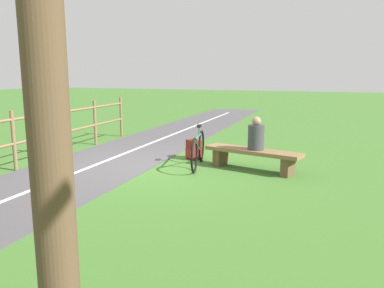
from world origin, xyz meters
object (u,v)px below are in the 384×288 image
person_seated (256,136)px  backpack (194,150)px  bench (253,155)px  bicycle (198,149)px

person_seated → backpack: size_ratio=1.48×
bench → backpack: size_ratio=4.58×
bench → bicycle: (1.18, 0.16, 0.06)m
bench → backpack: bearing=-5.5°
bench → bicycle: size_ratio=1.21×
bench → bicycle: bearing=19.9°
bench → backpack: backpack is taller
person_seated → backpack: 1.77m
bicycle → backpack: bicycle is taller
bench → bicycle: 1.19m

